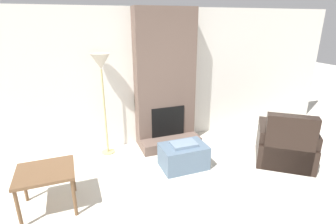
{
  "coord_description": "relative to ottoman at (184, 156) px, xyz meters",
  "views": [
    {
      "loc": [
        -1.69,
        -1.43,
        2.38
      ],
      "look_at": [
        0.0,
        3.03,
        0.69
      ],
      "focal_mm": 28.0,
      "sensor_mm": 36.0,
      "label": 1
    }
  ],
  "objects": [
    {
      "name": "wall_back",
      "position": [
        0.06,
        1.24,
        1.09
      ],
      "size": [
        8.05,
        0.06,
        2.6
      ],
      "primitive_type": "cube",
      "color": "silver",
      "rests_on": "ground_plane"
    },
    {
      "name": "armchair",
      "position": [
        1.71,
        -0.48,
        0.09
      ],
      "size": [
        1.28,
        1.28,
        0.96
      ],
      "rotation": [
        0.0,
        0.0,
        2.48
      ],
      "color": "black",
      "rests_on": "ground_plane"
    },
    {
      "name": "fireplace",
      "position": [
        0.06,
        1.03,
        0.99
      ],
      "size": [
        1.16,
        0.67,
        2.6
      ],
      "color": "brown",
      "rests_on": "ground_plane"
    },
    {
      "name": "side_table",
      "position": [
        -2.07,
        -0.31,
        0.29
      ],
      "size": [
        0.71,
        0.62,
        0.57
      ],
      "color": "brown",
      "rests_on": "ground_plane"
    },
    {
      "name": "ottoman",
      "position": [
        0.0,
        0.0,
        0.0
      ],
      "size": [
        0.76,
        0.52,
        0.45
      ],
      "color": "slate",
      "rests_on": "ground_plane"
    },
    {
      "name": "floor_lamp_left",
      "position": [
        -1.12,
        0.98,
        1.41
      ],
      "size": [
        0.33,
        0.33,
        1.85
      ],
      "color": "tan",
      "rests_on": "ground_plane"
    }
  ]
}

